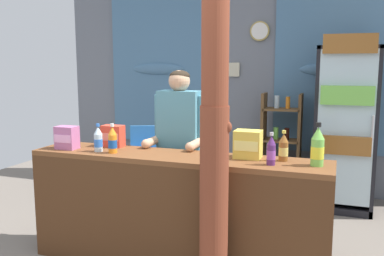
% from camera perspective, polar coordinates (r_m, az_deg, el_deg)
% --- Properties ---
extents(ground_plane, '(7.54, 7.54, 0.00)m').
position_cam_1_polar(ground_plane, '(4.18, 1.53, -14.32)').
color(ground_plane, slate).
extents(back_wall_curtained, '(5.12, 0.22, 2.82)m').
position_cam_1_polar(back_wall_curtained, '(5.58, 7.17, 6.68)').
color(back_wall_curtained, slate).
rests_on(back_wall_curtained, ground).
extents(stall_counter, '(2.41, 0.46, 0.92)m').
position_cam_1_polar(stall_counter, '(3.34, -2.78, -10.29)').
color(stall_counter, brown).
rests_on(stall_counter, ground).
extents(timber_post, '(0.22, 0.20, 2.73)m').
position_cam_1_polar(timber_post, '(2.78, 3.10, 1.88)').
color(timber_post, brown).
rests_on(timber_post, ground).
extents(drink_fridge, '(0.65, 0.62, 1.94)m').
position_cam_1_polar(drink_fridge, '(4.94, 20.16, 1.41)').
color(drink_fridge, black).
rests_on(drink_fridge, ground).
extents(bottle_shelf_rack, '(0.48, 0.28, 1.28)m').
position_cam_1_polar(bottle_shelf_rack, '(5.27, 12.00, -2.05)').
color(bottle_shelf_rack, brown).
rests_on(bottle_shelf_rack, ground).
extents(plastic_lawn_chair, '(0.57, 0.57, 0.86)m').
position_cam_1_polar(plastic_lawn_chair, '(5.29, -6.23, -3.83)').
color(plastic_lawn_chair, '#3884D6').
rests_on(plastic_lawn_chair, ground).
extents(shopkeeper, '(0.48, 0.42, 1.58)m').
position_cam_1_polar(shopkeeper, '(3.75, -1.75, -1.23)').
color(shopkeeper, '#28282D').
rests_on(shopkeeper, ground).
extents(soda_bottle_lime_soda, '(0.09, 0.09, 0.31)m').
position_cam_1_polar(soda_bottle_lime_soda, '(3.08, 16.71, -2.57)').
color(soda_bottle_lime_soda, '#75C64C').
rests_on(soda_bottle_lime_soda, stall_counter).
extents(soda_bottle_iced_tea, '(0.07, 0.07, 0.23)m').
position_cam_1_polar(soda_bottle_iced_tea, '(3.18, 12.34, -2.67)').
color(soda_bottle_iced_tea, brown).
rests_on(soda_bottle_iced_tea, stall_counter).
extents(soda_bottle_orange_soda, '(0.07, 0.07, 0.24)m').
position_cam_1_polar(soda_bottle_orange_soda, '(3.44, -10.76, -1.69)').
color(soda_bottle_orange_soda, orange).
rests_on(soda_bottle_orange_soda, stall_counter).
extents(soda_bottle_water, '(0.07, 0.07, 0.23)m').
position_cam_1_polar(soda_bottle_water, '(3.53, -12.64, -1.56)').
color(soda_bottle_water, silver).
rests_on(soda_bottle_water, stall_counter).
extents(soda_bottle_grape_soda, '(0.06, 0.06, 0.24)m').
position_cam_1_polar(soda_bottle_grape_soda, '(3.04, 10.72, -3.11)').
color(soda_bottle_grape_soda, '#56286B').
rests_on(soda_bottle_grape_soda, stall_counter).
extents(snack_box_crackers, '(0.19, 0.12, 0.19)m').
position_cam_1_polar(snack_box_crackers, '(3.71, -10.69, -1.08)').
color(snack_box_crackers, '#E5422D').
rests_on(snack_box_crackers, stall_counter).
extents(snack_box_wafer, '(0.18, 0.12, 0.19)m').
position_cam_1_polar(snack_box_wafer, '(3.70, -16.66, -1.26)').
color(snack_box_wafer, '#B76699').
rests_on(snack_box_wafer, stall_counter).
extents(snack_box_instant_noodle, '(0.20, 0.16, 0.21)m').
position_cam_1_polar(snack_box_instant_noodle, '(3.23, 7.62, -2.21)').
color(snack_box_instant_noodle, '#EAD14C').
rests_on(snack_box_instant_noodle, stall_counter).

